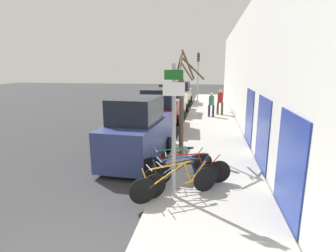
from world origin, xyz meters
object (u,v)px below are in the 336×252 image
object	(u,v)px
bicycle_2	(182,173)
street_tree	(182,106)
bicycle_1	(182,178)
bicycle_3	(190,171)
bicycle_0	(175,183)
traffic_light	(198,72)
bicycle_4	(177,164)
parked_car_1	(159,112)
pedestrian_near	(211,103)
pedestrian_far	(220,100)
signpost	(174,127)
parked_car_3	(181,94)
parked_car_2	(173,101)
parked_car_0	(138,132)

from	to	relation	value
bicycle_2	street_tree	distance (m)	3.07
bicycle_1	bicycle_3	size ratio (longest dim) A/B	0.83
bicycle_0	traffic_light	world-z (taller)	traffic_light
bicycle_4	parked_car_1	distance (m)	6.69
bicycle_3	pedestrian_near	xyz separation A→B (m)	(0.68, 10.75, 0.54)
pedestrian_near	pedestrian_far	size ratio (longest dim) A/B	0.92
signpost	street_tree	bearing A→B (deg)	92.10
bicycle_3	parked_car_3	distance (m)	17.86
bicycle_2	street_tree	bearing A→B (deg)	-21.36
parked_car_3	pedestrian_near	distance (m)	7.53
bicycle_0	traffic_light	bearing A→B (deg)	-30.51
parked_car_2	pedestrian_near	xyz separation A→B (m)	(2.82, -1.39, 0.07)
parked_car_3	pedestrian_far	distance (m)	6.95
bicycle_2	parked_car_2	bearing A→B (deg)	-18.22
signpost	traffic_light	bearing A→B (deg)	90.24
bicycle_0	street_tree	xyz separation A→B (m)	(-0.17, 3.37, 1.50)
bicycle_3	parked_car_0	distance (m)	3.01
bicycle_1	parked_car_3	distance (m)	18.39
parked_car_1	parked_car_2	bearing A→B (deg)	86.69
bicycle_1	street_tree	distance (m)	3.42
parked_car_0	parked_car_3	bearing A→B (deg)	93.85
bicycle_4	parked_car_3	size ratio (longest dim) A/B	0.47
parked_car_0	bicycle_0	bearing A→B (deg)	-55.26
bicycle_4	pedestrian_far	size ratio (longest dim) A/B	1.22
pedestrian_far	bicycle_1	bearing A→B (deg)	-94.42
traffic_light	signpost	bearing A→B (deg)	-89.76
signpost	parked_car_3	bearing A→B (deg)	95.46
parked_car_0	parked_car_1	world-z (taller)	parked_car_0
bicycle_1	traffic_light	world-z (taller)	traffic_light
signpost	pedestrian_far	size ratio (longest dim) A/B	1.92
bicycle_2	pedestrian_near	size ratio (longest dim) A/B	1.27
parked_car_1	pedestrian_far	size ratio (longest dim) A/B	2.38
bicycle_4	pedestrian_far	distance (m)	11.33
bicycle_2	pedestrian_far	distance (m)	11.97
parked_car_3	street_tree	distance (m)	15.36
parked_car_2	street_tree	world-z (taller)	street_tree
bicycle_0	parked_car_3	world-z (taller)	parked_car_3
pedestrian_near	street_tree	bearing A→B (deg)	-88.04
parked_car_0	pedestrian_near	size ratio (longest dim) A/B	2.59
bicycle_3	parked_car_0	bearing A→B (deg)	32.02
signpost	bicycle_2	world-z (taller)	signpost
bicycle_3	pedestrian_far	bearing A→B (deg)	-19.35
parked_car_1	bicycle_0	bearing A→B (deg)	-79.18
bicycle_1	bicycle_4	bearing A→B (deg)	-19.75
street_tree	traffic_light	distance (m)	12.17
bicycle_4	parked_car_3	distance (m)	17.30
parked_car_0	pedestrian_near	world-z (taller)	parked_car_0
bicycle_2	bicycle_3	world-z (taller)	bicycle_3
bicycle_2	traffic_light	bearing A→B (deg)	-26.31
bicycle_0	parked_car_3	size ratio (longest dim) A/B	0.46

